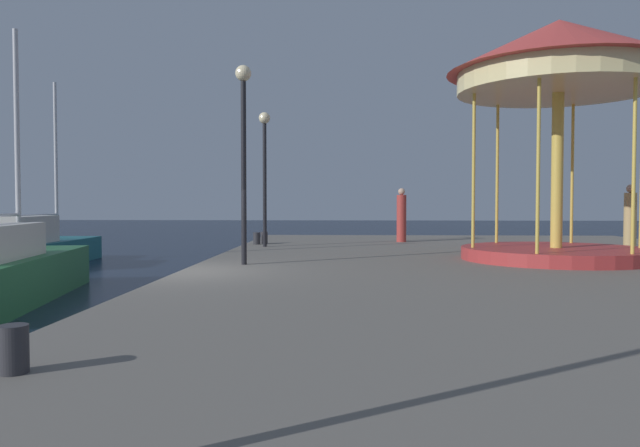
% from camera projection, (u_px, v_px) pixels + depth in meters
% --- Properties ---
extents(ground_plane, '(120.00, 120.00, 0.00)m').
position_uv_depth(ground_plane, '(179.00, 310.00, 12.28)').
color(ground_plane, black).
extents(quay_dock, '(14.64, 27.03, 0.80)m').
position_uv_depth(quay_dock, '(541.00, 293.00, 11.95)').
color(quay_dock, slate).
rests_on(quay_dock, ground).
extents(sailboat_teal, '(2.11, 5.97, 6.58)m').
position_uv_depth(sailboat_teal, '(37.00, 247.00, 20.54)').
color(sailboat_teal, '#19606B').
rests_on(sailboat_teal, ground).
extents(carousel, '(5.33, 5.33, 5.81)m').
position_uv_depth(carousel, '(559.00, 79.00, 14.46)').
color(carousel, '#B23333').
rests_on(carousel, quay_dock).
extents(lamp_post_mid_promenade, '(0.36, 0.36, 4.48)m').
position_uv_depth(lamp_post_mid_promenade, '(244.00, 129.00, 13.44)').
color(lamp_post_mid_promenade, black).
rests_on(lamp_post_mid_promenade, quay_dock).
extents(lamp_post_far_end, '(0.36, 0.36, 4.24)m').
position_uv_depth(lamp_post_far_end, '(265.00, 155.00, 18.86)').
color(lamp_post_far_end, black).
rests_on(lamp_post_far_end, quay_dock).
extents(bollard_north, '(0.24, 0.24, 0.40)m').
position_uv_depth(bollard_north, '(14.00, 349.00, 4.95)').
color(bollard_north, '#2D2D33').
rests_on(bollard_north, quay_dock).
extents(bollard_south, '(0.24, 0.24, 0.40)m').
position_uv_depth(bollard_south, '(257.00, 238.00, 19.99)').
color(bollard_south, '#2D2D33').
rests_on(bollard_south, quay_dock).
extents(bollard_center, '(0.24, 0.24, 0.40)m').
position_uv_depth(bollard_center, '(264.00, 238.00, 20.34)').
color(bollard_center, '#2D2D33').
rests_on(bollard_center, quay_dock).
extents(person_mid_promenade, '(0.34, 0.34, 1.90)m').
position_uv_depth(person_mid_promenade, '(401.00, 217.00, 21.20)').
color(person_mid_promenade, '#B23833').
rests_on(person_mid_promenade, quay_dock).
extents(person_by_the_water, '(0.34, 0.34, 1.92)m').
position_uv_depth(person_by_the_water, '(630.00, 220.00, 17.12)').
color(person_by_the_water, tan).
rests_on(person_by_the_water, quay_dock).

